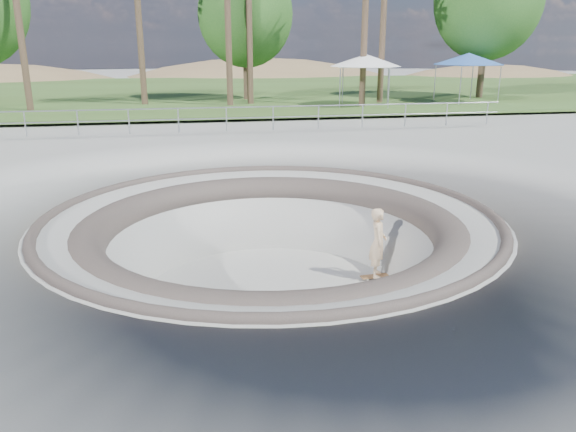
% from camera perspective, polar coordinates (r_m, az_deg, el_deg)
% --- Properties ---
extents(ground, '(180.00, 180.00, 0.00)m').
position_cam_1_polar(ground, '(12.64, -1.75, 0.04)').
color(ground, '#A4A49F').
rests_on(ground, ground).
extents(skate_bowl, '(14.00, 14.00, 4.10)m').
position_cam_1_polar(skate_bowl, '(13.29, -1.68, -7.53)').
color(skate_bowl, '#A4A49F').
rests_on(skate_bowl, ground).
extents(grass_strip, '(180.00, 36.00, 0.12)m').
position_cam_1_polar(grass_strip, '(46.12, -8.52, 12.49)').
color(grass_strip, '#3D5723').
rests_on(grass_strip, ground).
extents(distant_hills, '(103.20, 45.00, 28.60)m').
position_cam_1_polar(distant_hills, '(70.17, -5.99, 8.11)').
color(distant_hills, olive).
rests_on(distant_hills, ground).
extents(safety_railing, '(25.00, 0.06, 1.03)m').
position_cam_1_polar(safety_railing, '(24.21, -6.27, 9.78)').
color(safety_railing, '#989DA1').
rests_on(safety_railing, ground).
extents(skateboard, '(0.82, 0.28, 0.08)m').
position_cam_1_polar(skateboard, '(14.22, 8.97, -6.06)').
color(skateboard, olive).
rests_on(skateboard, ground).
extents(skater, '(0.57, 0.72, 1.74)m').
position_cam_1_polar(skater, '(13.90, 9.13, -2.69)').
color(skater, beige).
rests_on(skater, skateboard).
extents(canopy_white, '(5.44, 5.44, 2.91)m').
position_cam_1_polar(canopy_white, '(33.72, 7.90, 15.37)').
color(canopy_white, '#989DA1').
rests_on(canopy_white, ground).
extents(canopy_blue, '(5.79, 5.79, 2.95)m').
position_cam_1_polar(canopy_blue, '(37.38, 17.87, 14.94)').
color(canopy_blue, '#989DA1').
rests_on(canopy_blue, ground).
extents(bushy_tree_mid, '(5.99, 5.44, 8.63)m').
position_cam_1_polar(bushy_tree_mid, '(37.62, -4.34, 19.74)').
color(bushy_tree_mid, brown).
rests_on(bushy_tree_mid, ground).
extents(bushy_tree_right, '(7.07, 6.43, 10.20)m').
position_cam_1_polar(bushy_tree_right, '(41.01, 19.68, 20.00)').
color(bushy_tree_right, brown).
rests_on(bushy_tree_right, ground).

